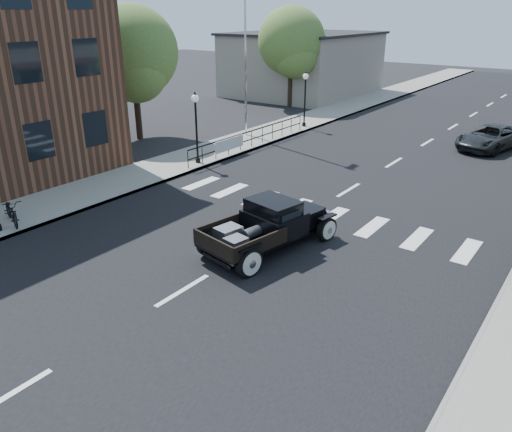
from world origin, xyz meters
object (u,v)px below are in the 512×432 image
Objects in this scene: flagpole at (245,27)px; hotrod_pickup at (268,225)px; second_car at (491,138)px; motorcycle at (11,211)px.

hotrod_pickup is (9.59, -11.51, -5.33)m from flagpole.
second_car is 23.60m from motorcycle.
second_car is (12.38, 5.55, -5.51)m from flagpole.
second_car is (2.79, 17.06, -0.18)m from hotrod_pickup.
hotrod_pickup is at bearing -50.19° from flagpole.
second_car is at bearing 91.47° from hotrod_pickup.
flagpole is at bearing 23.92° from motorcycle.
motorcycle is at bearing -102.45° from second_car.
motorcycle is at bearing -84.72° from flagpole.
motorcycle is at bearing -144.08° from hotrod_pickup.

